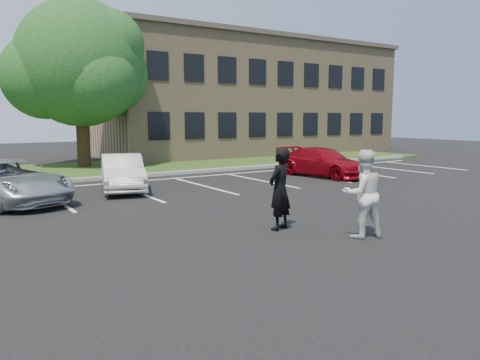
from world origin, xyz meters
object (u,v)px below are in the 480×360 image
(tree, at_px, (81,67))
(man_white_shirt, at_px, (363,194))
(car_silver_minivan, at_px, (9,182))
(car_white_sedan, at_px, (122,173))
(car_red_compact, at_px, (323,162))
(man_black_suit, at_px, (280,189))
(office_building, at_px, (244,98))

(tree, bearing_deg, man_white_shirt, -85.76)
(car_silver_minivan, relative_size, car_white_sedan, 1.22)
(tree, distance_m, car_red_compact, 13.60)
(tree, relative_size, car_white_sedan, 2.15)
(car_white_sedan, relative_size, car_red_compact, 0.90)
(man_black_suit, distance_m, car_silver_minivan, 9.02)
(car_silver_minivan, distance_m, car_white_sedan, 3.95)
(office_building, distance_m, car_white_sedan, 19.85)
(tree, bearing_deg, man_black_suit, -89.21)
(man_black_suit, height_order, car_white_sedan, man_black_suit)
(office_building, xyz_separation_m, car_white_sedan, (-14.28, -13.34, -3.48))
(car_white_sedan, bearing_deg, man_white_shirt, -61.51)
(office_building, bearing_deg, car_red_compact, -109.74)
(tree, distance_m, car_white_sedan, 10.00)
(office_building, distance_m, man_black_suit, 25.26)
(tree, xyz_separation_m, man_black_suit, (0.23, -16.82, -4.35))
(tree, relative_size, car_red_compact, 1.94)
(tree, height_order, car_red_compact, tree)
(car_white_sedan, xyz_separation_m, car_red_compact, (9.12, -1.01, -0.02))
(car_white_sedan, distance_m, car_red_compact, 9.18)
(tree, relative_size, car_silver_minivan, 1.76)
(office_building, xyz_separation_m, man_white_shirt, (-11.96, -22.97, -3.15))
(office_building, distance_m, tree, 14.13)
(man_black_suit, bearing_deg, car_white_sedan, -103.54)
(office_building, distance_m, car_red_compact, 15.65)
(car_red_compact, bearing_deg, car_white_sedan, 165.56)
(office_building, distance_m, man_white_shirt, 26.09)
(tree, bearing_deg, office_building, 18.85)
(car_white_sedan, bearing_deg, office_building, 58.04)
(man_black_suit, bearing_deg, man_white_shirt, 103.36)
(car_silver_minivan, bearing_deg, tree, 43.45)
(man_white_shirt, bearing_deg, car_white_sedan, -59.50)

